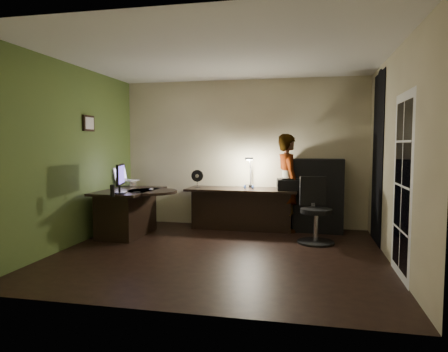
% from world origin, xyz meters
% --- Properties ---
extents(floor, '(4.50, 4.00, 0.01)m').
position_xyz_m(floor, '(0.00, 0.00, -0.01)').
color(floor, black).
rests_on(floor, ground).
extents(ceiling, '(4.50, 4.00, 0.01)m').
position_xyz_m(ceiling, '(0.00, 0.00, 2.71)').
color(ceiling, silver).
rests_on(ceiling, floor).
extents(wall_back, '(4.50, 0.01, 2.70)m').
position_xyz_m(wall_back, '(0.00, 2.00, 1.35)').
color(wall_back, '#C1B790').
rests_on(wall_back, floor).
extents(wall_front, '(4.50, 0.01, 2.70)m').
position_xyz_m(wall_front, '(0.00, -2.00, 1.35)').
color(wall_front, '#C1B790').
rests_on(wall_front, floor).
extents(wall_left, '(0.01, 4.00, 2.70)m').
position_xyz_m(wall_left, '(-2.25, 0.00, 1.35)').
color(wall_left, '#C1B790').
rests_on(wall_left, floor).
extents(wall_right, '(0.01, 4.00, 2.70)m').
position_xyz_m(wall_right, '(2.25, 0.00, 1.35)').
color(wall_right, '#C1B790').
rests_on(wall_right, floor).
extents(green_wall_overlay, '(0.00, 4.00, 2.70)m').
position_xyz_m(green_wall_overlay, '(-2.24, 0.00, 1.35)').
color(green_wall_overlay, '#4D652B').
rests_on(green_wall_overlay, floor).
extents(arched_doorway, '(0.01, 0.90, 2.60)m').
position_xyz_m(arched_doorway, '(2.24, 1.15, 1.30)').
color(arched_doorway, black).
rests_on(arched_doorway, floor).
extents(french_door, '(0.02, 0.92, 2.10)m').
position_xyz_m(french_door, '(2.24, -0.55, 1.05)').
color(french_door, white).
rests_on(french_door, floor).
extents(framed_picture, '(0.04, 0.30, 0.25)m').
position_xyz_m(framed_picture, '(-2.22, 0.45, 1.85)').
color(framed_picture, black).
rests_on(framed_picture, wall_left).
extents(desk_left, '(0.85, 1.35, 0.76)m').
position_xyz_m(desk_left, '(-1.71, 0.79, 0.38)').
color(desk_left, black).
rests_on(desk_left, floor).
extents(desk_right, '(1.97, 0.72, 0.73)m').
position_xyz_m(desk_right, '(0.05, 1.63, 0.37)').
color(desk_right, black).
rests_on(desk_right, floor).
extents(cabinet, '(0.87, 0.47, 1.27)m').
position_xyz_m(cabinet, '(1.38, 1.74, 0.63)').
color(cabinet, black).
rests_on(cabinet, floor).
extents(laptop_stand, '(0.26, 0.24, 0.09)m').
position_xyz_m(laptop_stand, '(-2.00, 1.38, 0.82)').
color(laptop_stand, silver).
rests_on(laptop_stand, desk_left).
extents(laptop, '(0.41, 0.39, 0.24)m').
position_xyz_m(laptop, '(-2.00, 1.38, 0.98)').
color(laptop, silver).
rests_on(laptop, laptop_stand).
extents(monitor, '(0.23, 0.50, 0.32)m').
position_xyz_m(monitor, '(-1.62, 0.28, 0.93)').
color(monitor, black).
rests_on(monitor, desk_left).
extents(mouse, '(0.09, 0.10, 0.03)m').
position_xyz_m(mouse, '(-1.31, 0.77, 0.79)').
color(mouse, silver).
rests_on(mouse, desk_left).
extents(phone, '(0.11, 0.14, 0.01)m').
position_xyz_m(phone, '(-1.42, 0.43, 0.77)').
color(phone, black).
rests_on(phone, desk_left).
extents(pen, '(0.05, 0.12, 0.01)m').
position_xyz_m(pen, '(-1.38, 0.46, 0.77)').
color(pen, black).
rests_on(pen, desk_left).
extents(speaker, '(0.07, 0.07, 0.17)m').
position_xyz_m(speaker, '(-1.55, -0.09, 0.85)').
color(speaker, black).
rests_on(speaker, desk_left).
extents(notepad, '(0.20, 0.25, 0.01)m').
position_xyz_m(notepad, '(-1.67, 0.38, 0.78)').
color(notepad, silver).
rests_on(notepad, desk_left).
extents(desk_fan, '(0.22, 0.13, 0.33)m').
position_xyz_m(desk_fan, '(-0.76, 1.61, 0.89)').
color(desk_fan, black).
rests_on(desk_fan, desk_right).
extents(headphones, '(0.19, 0.09, 0.09)m').
position_xyz_m(headphones, '(0.18, 1.63, 0.77)').
color(headphones, '#294997').
rests_on(headphones, desk_right).
extents(printer, '(0.53, 0.43, 0.21)m').
position_xyz_m(printer, '(0.92, 1.57, 0.83)').
color(printer, black).
rests_on(printer, desk_right).
extents(desk_lamp, '(0.18, 0.29, 0.59)m').
position_xyz_m(desk_lamp, '(0.18, 1.83, 1.02)').
color(desk_lamp, black).
rests_on(desk_lamp, desk_right).
extents(office_chair, '(0.68, 0.68, 1.01)m').
position_xyz_m(office_chair, '(1.33, 0.88, 0.51)').
color(office_chair, black).
rests_on(office_chair, floor).
extents(person, '(0.60, 0.72, 1.70)m').
position_xyz_m(person, '(0.85, 1.68, 0.85)').
color(person, '#D8A88C').
rests_on(person, floor).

